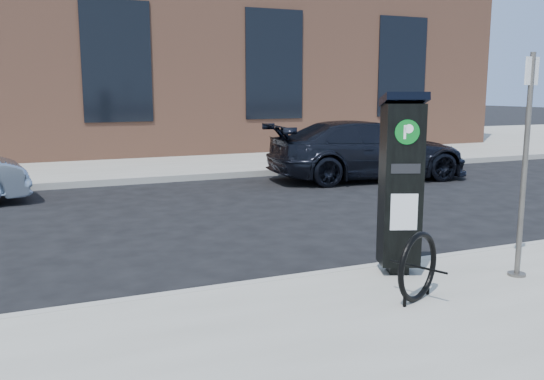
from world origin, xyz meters
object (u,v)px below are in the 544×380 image
parking_kiosk (401,182)px  sign_pole (525,168)px  bike_rack (418,267)px  car_dark (368,150)px

parking_kiosk → sign_pole: size_ratio=0.83×
parking_kiosk → bike_rack: size_ratio=2.90×
car_dark → parking_kiosk: bearing=156.4°
parking_kiosk → car_dark: (3.97, 6.86, -0.46)m
bike_rack → car_dark: bearing=36.7°
parking_kiosk → bike_rack: 1.12m
sign_pole → car_dark: (2.83, 7.47, -0.63)m
sign_pole → car_dark: size_ratio=0.49×
sign_pole → bike_rack: sign_pole is taller
parking_kiosk → car_dark: size_ratio=0.40×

